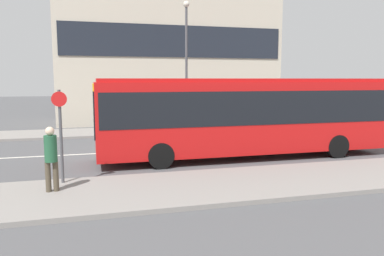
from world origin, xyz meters
name	(u,v)px	position (x,y,z in m)	size (l,w,h in m)	color
ground_plane	(137,152)	(0.00, 0.00, 0.00)	(120.00, 120.00, 0.00)	#4F4F51
sidewalk_near	(163,190)	(0.00, -6.25, 0.07)	(44.00, 3.50, 0.13)	gray
sidewalk_far	(125,131)	(0.00, 6.25, 0.07)	(44.00, 3.50, 0.13)	gray
lane_centerline	(137,151)	(0.00, 0.00, 0.00)	(41.80, 0.16, 0.01)	silver
city_bus	(244,112)	(4.14, -2.37, 1.87)	(11.94, 2.47, 3.25)	red
parked_car_0	(369,120)	(15.18, 3.39, 0.61)	(4.11, 1.70, 1.27)	silver
pedestrian_near_stop	(51,155)	(-3.02, -5.83, 1.16)	(0.35, 0.34, 1.81)	#4C4233
bus_stop_sign	(61,129)	(-2.81, -4.97, 1.75)	(0.44, 0.12, 2.79)	#4C4C51
street_lamp	(186,54)	(3.56, 4.97, 4.68)	(0.36, 0.36, 7.55)	#4C4C51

